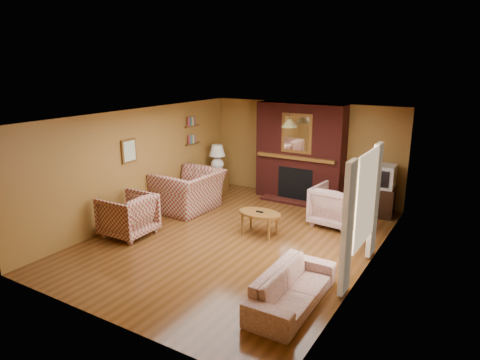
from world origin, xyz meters
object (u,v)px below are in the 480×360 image
Objects in this scene: fireplace at (300,153)px; table_lamp at (217,156)px; floral_sofa at (292,288)px; plaid_armchair at (128,215)px; floral_armchair at (336,206)px; coffee_table at (260,215)px; tv_stand at (380,201)px; crt_tv at (382,176)px; plaid_loveseat at (189,191)px; side_table at (218,181)px.

fireplace is 3.49× the size of table_lamp.
fireplace reaches higher than table_lamp.
floral_sofa is 5.73m from table_lamp.
floral_armchair is (3.34, 2.67, 0.00)m from plaid_armchair.
coffee_table is (2.22, 1.38, -0.01)m from plaid_armchair.
table_lamp is 4.21m from tv_stand.
crt_tv is (0.66, 1.07, 0.50)m from floral_armchair.
plaid_loveseat is 2.14× the size of tv_stand.
tv_stand reaches higher than floral_sofa.
fireplace is 2.58× the size of floral_armchair.
crt_tv reaches higher than tv_stand.
floral_armchair is 1.26m from tv_stand.
floral_sofa is 3.37m from floral_armchair.
floral_sofa is (1.90, -4.58, -0.92)m from fireplace.
table_lamp is 1.20× the size of crt_tv.
plaid_armchair is 1.59× the size of side_table.
coffee_table is 3.16m from table_lamp.
plaid_armchair is at bearing 44.04° from floral_armchair.
crt_tv reaches higher than plaid_loveseat.
fireplace reaches higher than floral_sofa.
floral_sofa is at bearing 57.78° from plaid_loveseat.
plaid_loveseat is 1.83m from plaid_armchair.
side_table is (-0.15, 3.40, -0.13)m from plaid_armchair.
floral_armchair is 1.40× the size of tv_stand.
crt_tv is (1.78, 2.36, 0.51)m from coffee_table.
tv_stand is at bearing 117.42° from plaid_loveseat.
crt_tv is (4.15, 0.34, 0.63)m from side_table.
fireplace reaches higher than coffee_table.
plaid_loveseat is at bearing -153.88° from crt_tv.
fireplace is 2.34m from side_table.
plaid_armchair is at bearing -148.07° from coffee_table.
crt_tv reaches higher than coffee_table.
side_table is (-3.49, 0.72, -0.13)m from floral_armchair.
table_lamp reaches higher than side_table.
side_table is 0.85× the size of table_lamp.
fireplace is 3.61× the size of tv_stand.
floral_armchair is at bearing 127.77° from plaid_armchair.
plaid_armchair is 4.28m from floral_armchair.
tv_stand is (4.00, 3.75, -0.09)m from plaid_armchair.
tv_stand is 0.59m from crt_tv.
table_lamp is at bearing -178.33° from plaid_armchair.
plaid_armchair is 1.62× the size of crt_tv.
coffee_table is at bearing -40.41° from side_table.
plaid_armchair reaches higher than side_table.
tv_stand is at bearing -116.01° from floral_armchair.
fireplace is 4.18× the size of crt_tv.
fireplace reaches higher than crt_tv.
side_table is 1.01× the size of crt_tv.
crt_tv is at bearing -95.92° from tv_stand.
tv_stand reaches higher than side_table.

